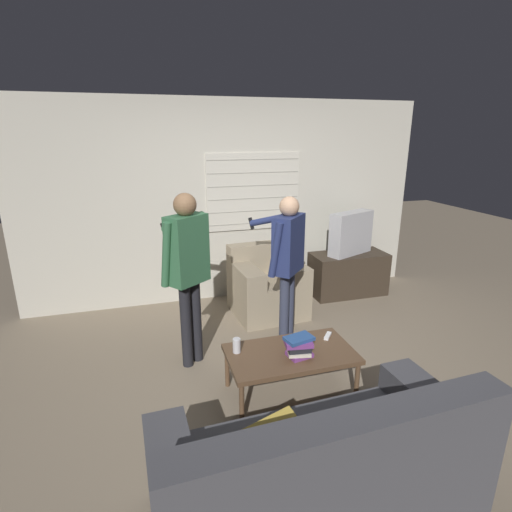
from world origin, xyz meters
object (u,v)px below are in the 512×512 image
(soda_can, at_px, (237,345))
(coffee_table, at_px, (291,356))
(person_left_standing, at_px, (187,261))
(spare_remote, at_px, (328,336))
(couch_blue, at_px, (321,472))
(armchair_beige, at_px, (267,286))
(tv, at_px, (351,233))
(book_stack, at_px, (299,346))
(person_right_standing, at_px, (287,253))

(soda_can, bearing_deg, coffee_table, -16.02)
(person_left_standing, distance_m, spare_remote, 1.43)
(couch_blue, height_order, coffee_table, couch_blue)
(armchair_beige, height_order, soda_can, armchair_beige)
(coffee_table, relative_size, tv, 1.53)
(soda_can, bearing_deg, person_left_standing, 116.46)
(coffee_table, height_order, person_left_standing, person_left_standing)
(spare_remote, bearing_deg, coffee_table, -120.87)
(couch_blue, xyz_separation_m, spare_remote, (0.66, 1.26, 0.09))
(soda_can, bearing_deg, book_stack, -22.46)
(soda_can, distance_m, spare_remote, 0.84)
(person_left_standing, relative_size, soda_can, 13.08)
(tv, bearing_deg, soda_can, 18.39)
(person_right_standing, distance_m, spare_remote, 0.95)
(tv, bearing_deg, coffee_table, 27.29)
(armchair_beige, height_order, person_left_standing, person_left_standing)
(book_stack, bearing_deg, tv, 51.73)
(spare_remote, bearing_deg, person_right_standing, 138.73)
(coffee_table, height_order, spare_remote, spare_remote)
(armchair_beige, distance_m, soda_can, 1.66)
(tv, height_order, person_left_standing, person_left_standing)
(book_stack, xyz_separation_m, soda_can, (-0.47, 0.19, -0.03))
(couch_blue, relative_size, spare_remote, 15.07)
(couch_blue, height_order, spare_remote, couch_blue)
(person_left_standing, bearing_deg, couch_blue, -111.28)
(couch_blue, height_order, soda_can, couch_blue)
(couch_blue, xyz_separation_m, person_left_standing, (-0.48, 1.85, 0.72))
(tv, bearing_deg, armchair_beige, -11.31)
(spare_remote, bearing_deg, soda_can, -138.81)
(person_left_standing, relative_size, spare_remote, 13.15)
(armchair_beige, bearing_deg, spare_remote, 89.55)
(person_left_standing, height_order, spare_remote, person_left_standing)
(tv, xyz_separation_m, soda_can, (-1.99, -1.74, -0.40))
(spare_remote, bearing_deg, armchair_beige, 133.80)
(couch_blue, relative_size, book_stack, 7.47)
(person_right_standing, relative_size, soda_can, 12.29)
(couch_blue, distance_m, soda_can, 1.26)
(couch_blue, bearing_deg, coffee_table, 74.88)
(armchair_beige, relative_size, person_left_standing, 0.53)
(person_left_standing, distance_m, person_right_standing, 1.04)
(armchair_beige, distance_m, tv, 1.38)
(armchair_beige, xyz_separation_m, tv, (1.25, 0.25, 0.52))
(coffee_table, bearing_deg, spare_remote, 19.15)
(armchair_beige, bearing_deg, couch_blue, 74.12)
(person_left_standing, height_order, book_stack, person_left_standing)
(tv, bearing_deg, couch_blue, 35.96)
(book_stack, bearing_deg, spare_remote, 29.84)
(armchair_beige, bearing_deg, coffee_table, 74.86)
(coffee_table, bearing_deg, person_left_standing, 135.01)
(couch_blue, relative_size, armchair_beige, 2.18)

